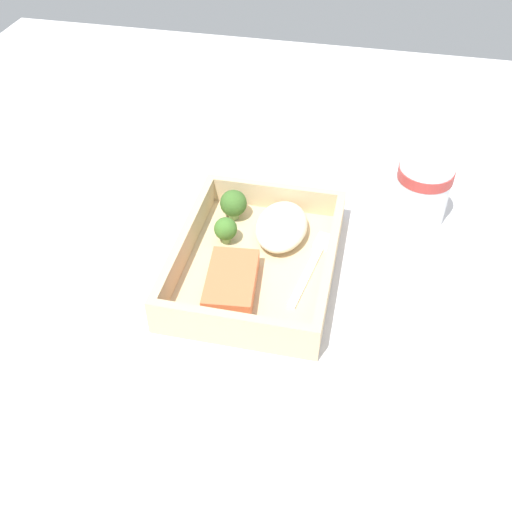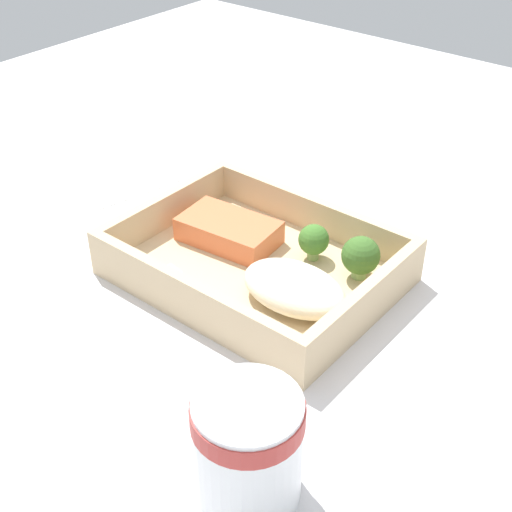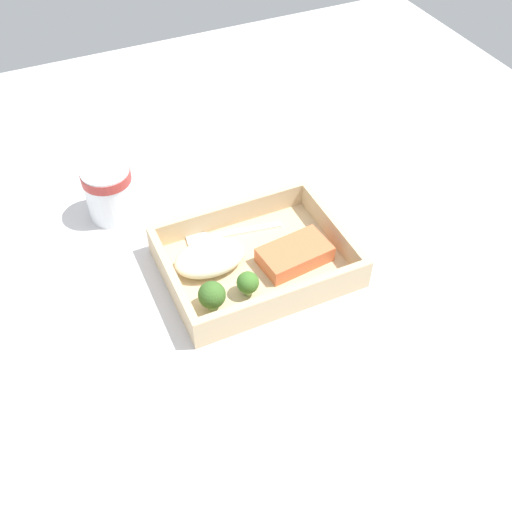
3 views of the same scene
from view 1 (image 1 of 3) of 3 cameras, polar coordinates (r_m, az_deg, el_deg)
ground_plane at (r=85.19cm, az=0.00°, el=-1.85°), size 160.00×160.00×2.00cm
takeout_tray at (r=84.09cm, az=0.00°, el=-1.06°), size 28.39×21.53×1.20cm
tray_rim at (r=82.30cm, az=0.00°, el=0.28°), size 28.39×21.53×4.09cm
salmon_fillet at (r=79.14cm, az=-2.36°, el=-2.53°), size 11.52×7.51×2.74cm
mashed_potatoes at (r=87.17cm, az=2.43°, el=2.84°), size 11.29×7.49×3.62cm
broccoli_floret_1 at (r=90.06cm, az=-2.16°, el=4.99°), size 4.07×4.07×4.77cm
broccoli_floret_2 at (r=85.83cm, az=-2.91°, el=2.55°), size 3.36×3.36×4.13cm
fork at (r=83.82cm, az=5.39°, el=-0.70°), size 15.85×4.26×0.44cm
paper_cup at (r=93.74cm, az=15.56°, el=6.11°), size 8.20×8.20×9.51cm
receipt_slip at (r=68.69cm, az=-8.20°, el=-16.22°), size 11.54×17.23×0.24cm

